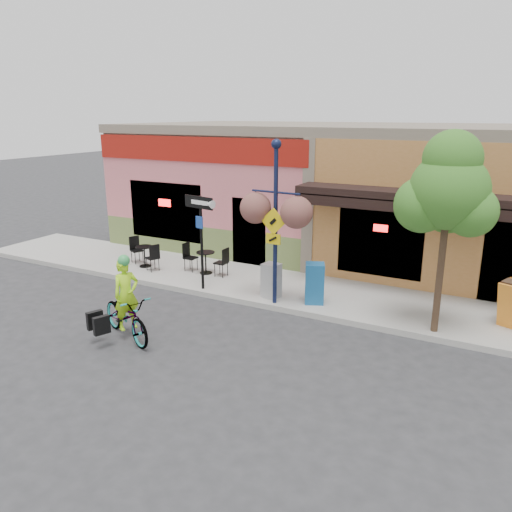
{
  "coord_description": "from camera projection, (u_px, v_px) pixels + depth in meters",
  "views": [
    {
      "loc": [
        4.43,
        -10.25,
        4.91
      ],
      "look_at": [
        -1.22,
        0.5,
        1.4
      ],
      "focal_mm": 35.0,
      "sensor_mm": 36.0,
      "label": 1
    }
  ],
  "objects": [
    {
      "name": "ground",
      "position": [
        291.0,
        323.0,
        12.06
      ],
      "size": [
        90.0,
        90.0,
        0.0
      ],
      "primitive_type": "plane",
      "color": "#2D2D30",
      "rests_on": "ground"
    },
    {
      "name": "sidewalk",
      "position": [
        320.0,
        294.0,
        13.74
      ],
      "size": [
        24.0,
        3.0,
        0.15
      ],
      "primitive_type": "cube",
      "color": "#9E9B93",
      "rests_on": "ground"
    },
    {
      "name": "curb",
      "position": [
        300.0,
        312.0,
        12.51
      ],
      "size": [
        24.0,
        0.12,
        0.15
      ],
      "primitive_type": "cube",
      "color": "#A8A59E",
      "rests_on": "ground"
    },
    {
      "name": "building",
      "position": [
        377.0,
        190.0,
        17.82
      ],
      "size": [
        18.2,
        8.2,
        4.5
      ],
      "primitive_type": null,
      "color": "#CC646C",
      "rests_on": "ground"
    },
    {
      "name": "bicycle",
      "position": [
        126.0,
        316.0,
        11.14
      ],
      "size": [
        2.11,
        1.41,
        1.05
      ],
      "primitive_type": "imported",
      "rotation": [
        0.0,
        0.0,
        1.17
      ],
      "color": "maroon",
      "rests_on": "ground"
    },
    {
      "name": "cyclist_rider",
      "position": [
        127.0,
        305.0,
        11.04
      ],
      "size": [
        0.58,
        0.69,
        1.6
      ],
      "primitive_type": "imported",
      "rotation": [
        0.0,
        0.0,
        1.17
      ],
      "color": "#ADF319",
      "rests_on": "ground"
    },
    {
      "name": "lamp_post",
      "position": [
        275.0,
        224.0,
        12.39
      ],
      "size": [
        1.36,
        0.6,
        4.16
      ],
      "primitive_type": null,
      "rotation": [
        0.0,
        0.0,
        -0.05
      ],
      "color": "#131A3C",
      "rests_on": "sidewalk"
    },
    {
      "name": "one_way_sign",
      "position": [
        202.0,
        243.0,
        13.63
      ],
      "size": [
        1.03,
        0.4,
        2.62
      ],
      "primitive_type": null,
      "rotation": [
        0.0,
        0.0,
        -0.19
      ],
      "color": "black",
      "rests_on": "sidewalk"
    },
    {
      "name": "cafe_set_left",
      "position": [
        144.0,
        253.0,
        15.87
      ],
      "size": [
        1.63,
        1.25,
        0.87
      ],
      "primitive_type": null,
      "rotation": [
        0.0,
        0.0,
        -0.41
      ],
      "color": "black",
      "rests_on": "sidewalk"
    },
    {
      "name": "cafe_set_right",
      "position": [
        206.0,
        259.0,
        15.19
      ],
      "size": [
        1.5,
        0.77,
        0.89
      ],
      "primitive_type": null,
      "rotation": [
        0.0,
        0.0,
        -0.02
      ],
      "color": "black",
      "rests_on": "sidewalk"
    },
    {
      "name": "newspaper_box_blue",
      "position": [
        315.0,
        283.0,
        12.81
      ],
      "size": [
        0.6,
        0.58,
        1.06
      ],
      "primitive_type": null,
      "rotation": [
        0.0,
        0.0,
        0.4
      ],
      "color": "#165488",
      "rests_on": "sidewalk"
    },
    {
      "name": "newspaper_box_grey",
      "position": [
        271.0,
        280.0,
        13.23
      ],
      "size": [
        0.49,
        0.46,
        0.93
      ],
      "primitive_type": null,
      "rotation": [
        0.0,
        0.0,
        -0.17
      ],
      "color": "#9D9D9D",
      "rests_on": "sidewalk"
    },
    {
      "name": "street_tree",
      "position": [
        444.0,
        234.0,
        10.67
      ],
      "size": [
        2.23,
        2.23,
        4.49
      ],
      "primitive_type": null,
      "rotation": [
        0.0,
        0.0,
        0.34
      ],
      "color": "#3D7A26",
      "rests_on": "sidewalk"
    },
    {
      "name": "sandwich_board",
      "position": [
        512.0,
        308.0,
        11.16
      ],
      "size": [
        0.79,
        0.69,
        1.1
      ],
      "primitive_type": null,
      "rotation": [
        0.0,
        0.0,
        -0.37
      ],
      "color": "orange",
      "rests_on": "sidewalk"
    }
  ]
}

